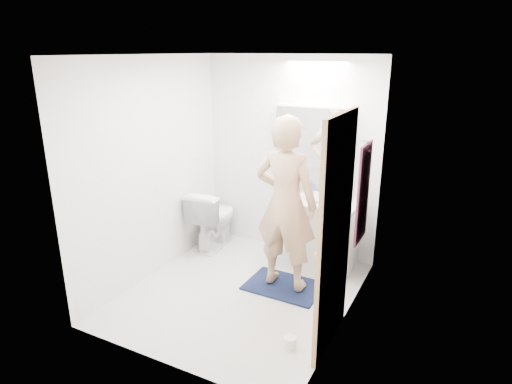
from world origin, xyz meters
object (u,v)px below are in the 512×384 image
Objects in this scene: medicine_cabinet at (312,136)px; person at (286,204)px; vanity_cabinet at (316,234)px; toilet_paper_roll at (290,342)px; toilet at (213,218)px; soap_bottle_a at (298,183)px; soap_bottle_b at (311,187)px; toothbrush_cup at (345,195)px.

person is (0.06, -0.87, -0.54)m from medicine_cabinet.
toilet_paper_roll is (0.34, -1.56, -0.34)m from vanity_cabinet.
toilet is 1.20m from soap_bottle_a.
soap_bottle_b is 2.00m from toilet_paper_roll.
toilet is 1.33m from soap_bottle_b.
toilet_paper_roll is (0.06, -1.72, -0.82)m from toothbrush_cup.
soap_bottle_b reaches higher than vanity_cabinet.
soap_bottle_a reaches higher than soap_bottle_b.
vanity_cabinet is at bearing -98.10° from person.
toilet_paper_roll is (0.51, -1.77, -1.45)m from medicine_cabinet.
medicine_cabinet reaches higher than vanity_cabinet.
toilet reaches higher than vanity_cabinet.
toilet is at bearing -165.74° from soap_bottle_a.
soap_bottle_b is 1.44× the size of toilet_paper_roll.
vanity_cabinet is at bearing -150.01° from toothbrush_cup.
toothbrush_cup is (0.45, -0.05, -0.63)m from medicine_cabinet.
vanity_cabinet is 1.63m from toilet_paper_roll.
toothbrush_cup is at bearing -113.91° from person.
soap_bottle_a is at bearing -154.86° from medicine_cabinet.
toothbrush_cup is 0.95× the size of toilet_paper_roll.
toilet_paper_roll is at bearing -73.88° from medicine_cabinet.
soap_bottle_a is (-0.19, 0.81, -0.03)m from person.
toilet is at bearing -170.36° from toothbrush_cup.
soap_bottle_b is (-0.15, 0.18, 0.51)m from vanity_cabinet.
person reaches higher than toilet_paper_roll.
toilet_paper_roll is at bearing 135.15° from toilet.
person reaches higher than vanity_cabinet.
toilet_paper_roll is at bearing 117.71° from person.
toilet is at bearing -22.85° from person.
toilet_paper_roll is (1.68, -1.45, -0.34)m from toilet.
person is at bearing -87.40° from soap_bottle_b.
toilet_paper_roll is at bearing -77.70° from vanity_cabinet.
medicine_cabinet is at bearing 129.29° from vanity_cabinet.
soap_bottle_a is at bearing -169.91° from toilet.
medicine_cabinet is 0.48× the size of person.
soap_bottle_b is 0.43m from toothbrush_cup.
toilet is at bearing -175.10° from vanity_cabinet.
person is 17.32× the size of toothbrush_cup.
vanity_cabinet is 0.88m from person.
soap_bottle_a is at bearing -168.91° from soap_bottle_b.
toilet is 0.43× the size of person.
medicine_cabinet reaches higher than soap_bottle_b.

